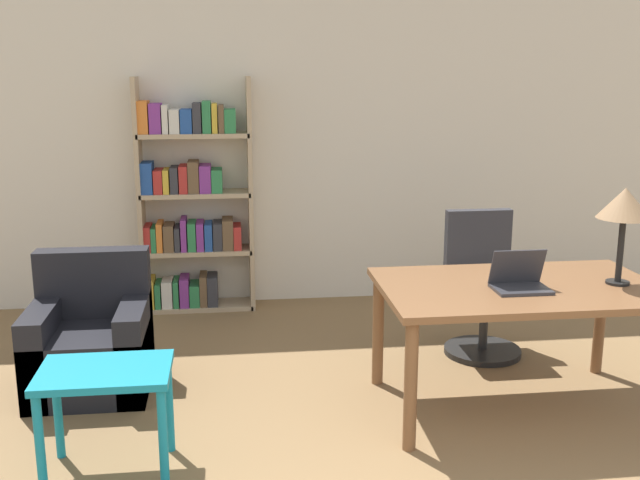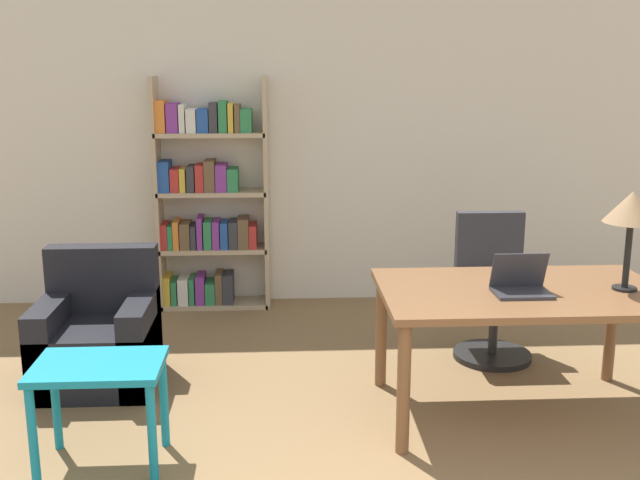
% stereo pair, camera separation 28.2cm
% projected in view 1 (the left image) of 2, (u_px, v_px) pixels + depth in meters
% --- Properties ---
extents(wall_back, '(8.00, 0.06, 2.70)m').
position_uv_depth(wall_back, '(336.00, 142.00, 6.26)').
color(wall_back, beige).
rests_on(wall_back, ground_plane).
extents(desk, '(1.59, 0.97, 0.75)m').
position_uv_depth(desk, '(519.00, 300.00, 4.28)').
color(desk, brown).
rests_on(desk, ground_plane).
extents(laptop, '(0.31, 0.22, 0.22)m').
position_uv_depth(laptop, '(519.00, 281.00, 4.17)').
color(laptop, '#2D2D33').
rests_on(laptop, desk).
extents(table_lamp, '(0.30, 0.30, 0.56)m').
position_uv_depth(table_lamp, '(625.00, 206.00, 4.19)').
color(table_lamp, black).
rests_on(table_lamp, desk).
extents(office_chair, '(0.53, 0.53, 0.99)m').
position_uv_depth(office_chair, '(482.00, 289.00, 5.21)').
color(office_chair, black).
rests_on(office_chair, ground_plane).
extents(side_table_blue, '(0.63, 0.44, 0.55)m').
position_uv_depth(side_table_blue, '(106.00, 387.00, 3.61)').
color(side_table_blue, teal).
rests_on(side_table_blue, ground_plane).
extents(armchair, '(0.70, 0.69, 0.84)m').
position_uv_depth(armchair, '(91.00, 345.00, 4.63)').
color(armchair, black).
rests_on(armchair, ground_plane).
extents(bookshelf, '(0.91, 0.28, 1.89)m').
position_uv_depth(bookshelf, '(191.00, 206.00, 6.04)').
color(bookshelf, tan).
rests_on(bookshelf, ground_plane).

